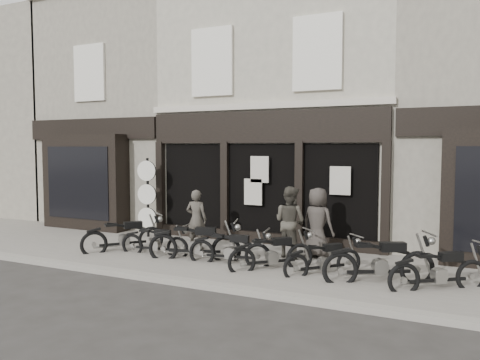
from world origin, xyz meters
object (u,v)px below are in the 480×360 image
at_px(motorcycle_6, 380,266).
at_px(motorcycle_7, 439,275).
at_px(motorcycle_3, 231,252).
at_px(man_right, 318,223).
at_px(man_left, 196,219).
at_px(motorcycle_2, 196,246).
at_px(man_centre, 290,222).
at_px(motorcycle_5, 324,262).
at_px(motorcycle_1, 156,245).
at_px(advert_sign_post, 147,201).
at_px(motorcycle_0, 124,239).
at_px(motorcycle_4, 272,257).

bearing_deg(motorcycle_6, motorcycle_7, -29.55).
bearing_deg(motorcycle_3, man_right, 32.74).
bearing_deg(man_left, motorcycle_2, 112.04).
bearing_deg(man_centre, motorcycle_5, 153.47).
bearing_deg(man_right, man_left, 24.55).
bearing_deg(motorcycle_1, motorcycle_6, -8.35).
relative_size(motorcycle_2, man_left, 1.39).
relative_size(motorcycle_3, motorcycle_7, 1.11).
xyz_separation_m(motorcycle_3, advert_sign_post, (-3.78, 1.88, 0.85)).
height_order(motorcycle_1, motorcycle_7, motorcycle_7).
height_order(motorcycle_0, motorcycle_5, motorcycle_0).
xyz_separation_m(motorcycle_2, motorcycle_3, (0.96, -0.01, -0.05)).
distance_m(motorcycle_4, motorcycle_5, 1.17).
bearing_deg(motorcycle_3, motorcycle_6, -9.80).
distance_m(motorcycle_3, motorcycle_5, 2.24).
distance_m(motorcycle_4, man_centre, 1.42).
bearing_deg(motorcycle_1, man_left, 50.21).
bearing_deg(man_centre, man_left, 22.18).
xyz_separation_m(motorcycle_4, man_left, (-2.64, 1.09, 0.53)).
relative_size(motorcycle_0, man_right, 1.07).
bearing_deg(motorcycle_0, motorcycle_4, -52.67).
distance_m(motorcycle_7, advert_sign_post, 8.62).
distance_m(motorcycle_2, motorcycle_5, 3.21).
distance_m(motorcycle_1, advert_sign_post, 2.56).
height_order(motorcycle_0, man_left, man_left).
distance_m(motorcycle_1, man_right, 4.19).
xyz_separation_m(motorcycle_0, motorcycle_6, (6.67, -0.11, 0.03)).
relative_size(motorcycle_2, motorcycle_4, 1.35).
bearing_deg(motorcycle_3, motorcycle_5, -7.11).
bearing_deg(motorcycle_6, advert_sign_post, 136.40).
xyz_separation_m(motorcycle_7, advert_sign_post, (-8.35, 1.94, 0.84)).
bearing_deg(motorcycle_0, man_centre, -35.87).
relative_size(motorcycle_1, advert_sign_post, 0.75).
bearing_deg(man_centre, motorcycle_7, 177.57).
xyz_separation_m(motorcycle_7, man_left, (-6.13, 1.12, 0.52)).
bearing_deg(motorcycle_2, advert_sign_post, 128.32).
bearing_deg(motorcycle_1, motorcycle_4, -8.84).
distance_m(motorcycle_6, man_right, 2.42).
xyz_separation_m(man_left, man_centre, (2.61, 0.19, 0.08)).
bearing_deg(motorcycle_2, motorcycle_3, -18.55).
bearing_deg(man_centre, motorcycle_0, 33.55).
relative_size(motorcycle_2, man_right, 1.28).
bearing_deg(motorcycle_1, motorcycle_5, -7.07).
height_order(man_left, man_right, man_right).
xyz_separation_m(motorcycle_4, man_centre, (-0.03, 1.28, 0.62)).
bearing_deg(man_left, man_right, -179.64).
relative_size(motorcycle_2, motorcycle_6, 1.04).
distance_m(motorcycle_2, motorcycle_6, 4.42).
relative_size(motorcycle_5, advert_sign_post, 0.60).
bearing_deg(motorcycle_0, motorcycle_3, -52.57).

